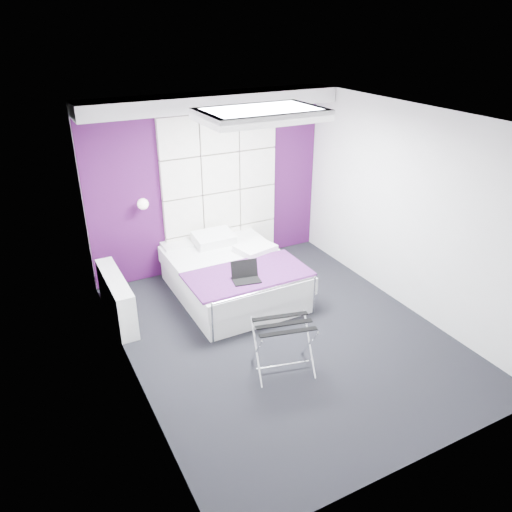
{
  "coord_description": "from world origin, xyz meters",
  "views": [
    {
      "loc": [
        -2.64,
        -4.34,
        3.53
      ],
      "look_at": [
        -0.19,
        0.35,
        0.96
      ],
      "focal_mm": 35.0,
      "sensor_mm": 36.0,
      "label": 1
    }
  ],
  "objects_px": {
    "radiator": "(116,298)",
    "bed": "(233,276)",
    "wall_lamp": "(142,203)",
    "nightstand": "(177,245)",
    "laptop": "(245,275)",
    "luggage_rack": "(283,347)"
  },
  "relations": [
    {
      "from": "wall_lamp",
      "to": "radiator",
      "type": "xyz_separation_m",
      "value": [
        -0.64,
        -0.76,
        -0.92
      ]
    },
    {
      "from": "bed",
      "to": "laptop",
      "type": "bearing_deg",
      "value": -99.94
    },
    {
      "from": "wall_lamp",
      "to": "nightstand",
      "type": "relative_size",
      "value": 0.35
    },
    {
      "from": "bed",
      "to": "luggage_rack",
      "type": "relative_size",
      "value": 3.08
    },
    {
      "from": "nightstand",
      "to": "luggage_rack",
      "type": "height_order",
      "value": "luggage_rack"
    },
    {
      "from": "luggage_rack",
      "to": "radiator",
      "type": "bearing_deg",
      "value": 139.21
    },
    {
      "from": "radiator",
      "to": "nightstand",
      "type": "relative_size",
      "value": 2.83
    },
    {
      "from": "nightstand",
      "to": "wall_lamp",
      "type": "bearing_deg",
      "value": 174.72
    },
    {
      "from": "wall_lamp",
      "to": "radiator",
      "type": "relative_size",
      "value": 0.12
    },
    {
      "from": "radiator",
      "to": "bed",
      "type": "xyz_separation_m",
      "value": [
        1.57,
        -0.11,
        -0.02
      ]
    },
    {
      "from": "bed",
      "to": "luggage_rack",
      "type": "xyz_separation_m",
      "value": [
        -0.22,
        -1.77,
        0.02
      ]
    },
    {
      "from": "wall_lamp",
      "to": "nightstand",
      "type": "xyz_separation_m",
      "value": [
        0.43,
        -0.04,
        -0.7
      ]
    },
    {
      "from": "radiator",
      "to": "luggage_rack",
      "type": "relative_size",
      "value": 1.95
    },
    {
      "from": "radiator",
      "to": "luggage_rack",
      "type": "distance_m",
      "value": 2.31
    },
    {
      "from": "luggage_rack",
      "to": "laptop",
      "type": "bearing_deg",
      "value": 97.69
    },
    {
      "from": "radiator",
      "to": "bed",
      "type": "distance_m",
      "value": 1.58
    },
    {
      "from": "wall_lamp",
      "to": "bed",
      "type": "xyz_separation_m",
      "value": [
        0.93,
        -0.87,
        -0.94
      ]
    },
    {
      "from": "bed",
      "to": "laptop",
      "type": "height_order",
      "value": "laptop"
    },
    {
      "from": "nightstand",
      "to": "radiator",
      "type": "bearing_deg",
      "value": -146.13
    },
    {
      "from": "nightstand",
      "to": "laptop",
      "type": "distance_m",
      "value": 1.47
    },
    {
      "from": "bed",
      "to": "luggage_rack",
      "type": "bearing_deg",
      "value": -97.24
    },
    {
      "from": "wall_lamp",
      "to": "luggage_rack",
      "type": "bearing_deg",
      "value": -75.01
    }
  ]
}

